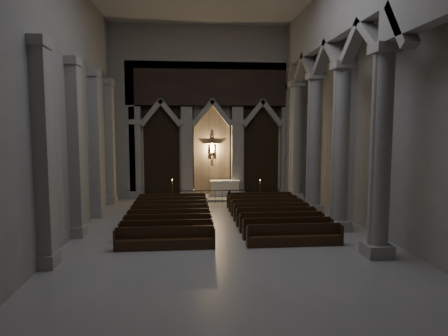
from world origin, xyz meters
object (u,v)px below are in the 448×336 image
altar_rail (215,195)px  worshipper (230,199)px  altar (225,188)px  candle_stand_left (173,197)px  pews (222,218)px  candle_stand_right (260,196)px

altar_rail → worshipper: size_ratio=4.39×
worshipper → altar: bearing=87.3°
candle_stand_left → altar_rail: bearing=-4.2°
candle_stand_left → worshipper: (3.56, -1.54, 0.10)m
altar_rail → pews: size_ratio=0.50×
altar → altar_rail: 2.54m
candle_stand_left → candle_stand_right: 5.83m
altar_rail → candle_stand_left: (-2.76, 0.20, -0.17)m
candle_stand_left → pews: 6.24m
worshipper → candle_stand_left: bearing=154.7°
altar → candle_stand_left: (-3.62, -2.19, -0.25)m
candle_stand_left → candle_stand_right: (5.82, 0.31, -0.04)m
altar → altar_rail: size_ratio=0.45×
worshipper → pews: bearing=-103.2°
altar → altar_rail: altar is taller
candle_stand_right → pews: bearing=-117.4°
pews → worshipper: worshipper is taller
candle_stand_right → worshipper: (-2.26, -1.85, 0.13)m
altar_rail → candle_stand_left: bearing=175.8°
altar_rail → candle_stand_right: candle_stand_right is taller
altar → candle_stand_left: 4.23m
pews → altar_rail: bearing=90.0°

